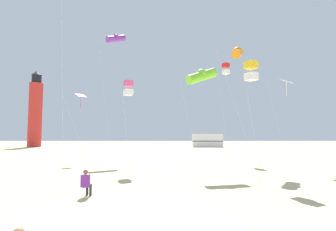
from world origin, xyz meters
name	(u,v)px	position (x,y,z in m)	size (l,w,h in m)	color
kite_flyer_standing	(87,182)	(-1.73, 4.22, 0.61)	(0.39, 0.54, 1.16)	#722D99
kite_tube_lime	(203,76)	(4.23, 11.22, 6.91)	(2.84, 2.50, 7.61)	silver
kite_tube_violet	(117,38)	(-4.14, 21.32, 13.59)	(3.07, 3.13, 14.29)	silver
kite_diamond_white	(287,84)	(11.11, 12.97, 6.64)	(1.89, 1.91, 7.09)	silver
kite_tube_orange	(238,53)	(7.39, 13.15, 9.22)	(2.62, 3.09, 9.93)	silver
kite_diamond_magenta	(81,98)	(-6.79, 17.85, 6.27)	(2.56, 1.96, 6.71)	silver
kite_box_rainbow	(129,88)	(-1.22, 12.28, 6.20)	(0.83, 0.83, 6.78)	silver
kite_box_scarlet	(227,69)	(7.91, 19.59, 9.60)	(1.32, 1.32, 10.19)	silver
kite_box_gold	(252,71)	(6.75, 8.02, 6.44)	(0.99, 0.99, 7.02)	silver
lighthouse_distant	(36,111)	(-27.33, 48.76, 7.84)	(2.80, 2.80, 16.80)	red
rv_van_white	(208,140)	(10.32, 48.46, 1.39)	(6.51, 2.55, 2.80)	white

